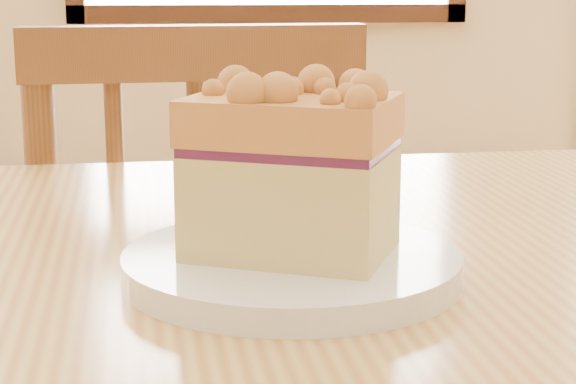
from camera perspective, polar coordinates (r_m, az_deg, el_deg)
The scene contains 3 objects.
cafe_chair_main at distance 1.31m, azimuth -5.54°, elevation -9.57°, with size 0.44×0.44×0.90m.
plate at distance 0.65m, azimuth 0.21°, elevation -4.31°, with size 0.22×0.22×0.02m.
cake_slice at distance 0.63m, azimuth 0.15°, elevation 1.39°, with size 0.15×0.13×0.12m.
Camera 1 is at (0.03, -0.48, 0.95)m, focal length 62.00 mm.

